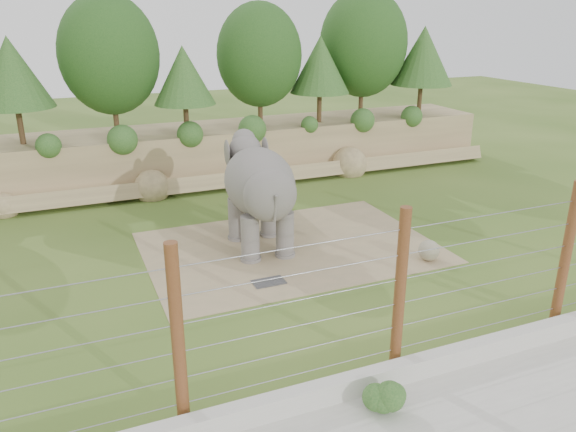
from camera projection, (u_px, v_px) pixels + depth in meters
name	position (u px, v px, depth m)	size (l,w,h in m)	color
ground	(313.00, 286.00, 17.12)	(90.00, 90.00, 0.00)	#3D5F1E
back_embankment	(214.00, 98.00, 26.95)	(30.00, 5.52, 8.77)	#86714F
dirt_patch	(290.00, 247.00, 19.90)	(10.00, 7.00, 0.02)	#968561
drain_grate	(269.00, 282.00, 17.29)	(1.00, 0.60, 0.03)	#262628
elephant	(259.00, 197.00, 19.28)	(1.98, 4.62, 3.74)	#635D5A
stone_ball	(429.00, 250.00, 18.74)	(0.71, 0.71, 0.71)	gray
retaining_wall	(407.00, 370.00, 12.70)	(26.00, 0.35, 0.50)	beige
barrier_fence	(400.00, 291.00, 12.53)	(20.26, 0.26, 4.00)	#592913
walkway_shrub	(387.00, 398.00, 11.60)	(0.70, 0.70, 0.70)	#23511E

